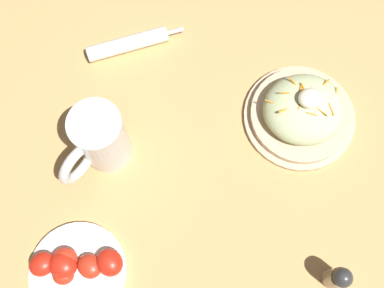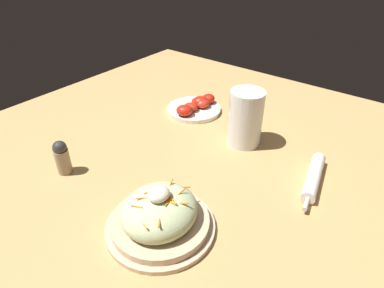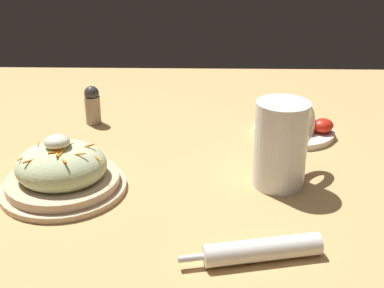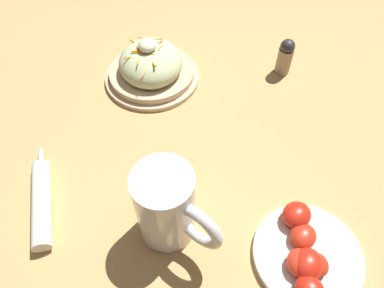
{
  "view_description": "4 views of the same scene",
  "coord_description": "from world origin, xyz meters",
  "px_view_note": "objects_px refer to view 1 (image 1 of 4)",
  "views": [
    {
      "loc": [
        0.07,
        0.26,
        0.89
      ],
      "look_at": [
        0.05,
        0.01,
        0.08
      ],
      "focal_mm": 44.61,
      "sensor_mm": 36.0,
      "label": 1
    },
    {
      "loc": [
        -0.5,
        -0.38,
        0.51
      ],
      "look_at": [
        0.04,
        0.04,
        0.05
      ],
      "focal_mm": 30.75,
      "sensor_mm": 36.0,
      "label": 2
    },
    {
      "loc": [
        0.07,
        -0.82,
        0.45
      ],
      "look_at": [
        0.05,
        0.02,
        0.06
      ],
      "focal_mm": 47.89,
      "sensor_mm": 36.0,
      "label": 3
    },
    {
      "loc": [
        0.46,
        0.01,
        0.56
      ],
      "look_at": [
        0.07,
        0.03,
        0.06
      ],
      "focal_mm": 32.69,
      "sensor_mm": 36.0,
      "label": 4
    }
  ],
  "objects_px": {
    "beer_mug": "(101,141)",
    "salt_shaker": "(338,278)",
    "tomato_plate": "(76,268)",
    "salad_plate": "(302,112)",
    "napkin_roll": "(129,44)"
  },
  "relations": [
    {
      "from": "beer_mug",
      "to": "salt_shaker",
      "type": "relative_size",
      "value": 1.74
    },
    {
      "from": "tomato_plate",
      "to": "salt_shaker",
      "type": "bearing_deg",
      "value": 172.4
    },
    {
      "from": "salad_plate",
      "to": "salt_shaker",
      "type": "distance_m",
      "value": 0.31
    },
    {
      "from": "salad_plate",
      "to": "napkin_roll",
      "type": "height_order",
      "value": "salad_plate"
    },
    {
      "from": "salad_plate",
      "to": "tomato_plate",
      "type": "relative_size",
      "value": 1.21
    },
    {
      "from": "salad_plate",
      "to": "salt_shaker",
      "type": "relative_size",
      "value": 2.45
    },
    {
      "from": "beer_mug",
      "to": "salt_shaker",
      "type": "height_order",
      "value": "beer_mug"
    },
    {
      "from": "salad_plate",
      "to": "tomato_plate",
      "type": "xyz_separation_m",
      "value": [
        0.44,
        0.25,
        -0.02
      ]
    },
    {
      "from": "salad_plate",
      "to": "beer_mug",
      "type": "height_order",
      "value": "beer_mug"
    },
    {
      "from": "napkin_roll",
      "to": "tomato_plate",
      "type": "height_order",
      "value": "tomato_plate"
    },
    {
      "from": "beer_mug",
      "to": "tomato_plate",
      "type": "xyz_separation_m",
      "value": [
        0.06,
        0.22,
        -0.05
      ]
    },
    {
      "from": "napkin_roll",
      "to": "tomato_plate",
      "type": "distance_m",
      "value": 0.45
    },
    {
      "from": "napkin_roll",
      "to": "salt_shaker",
      "type": "height_order",
      "value": "salt_shaker"
    },
    {
      "from": "salad_plate",
      "to": "napkin_roll",
      "type": "xyz_separation_m",
      "value": [
        0.33,
        -0.19,
        -0.02
      ]
    },
    {
      "from": "beer_mug",
      "to": "tomato_plate",
      "type": "distance_m",
      "value": 0.23
    }
  ]
}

